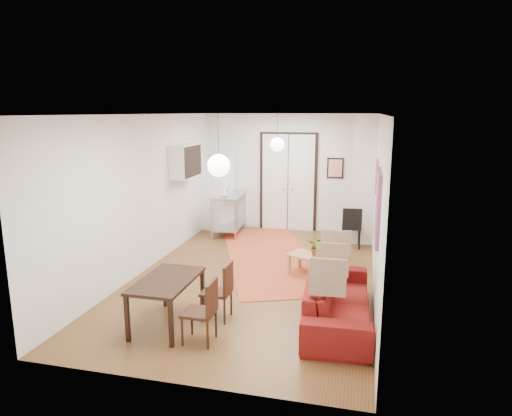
% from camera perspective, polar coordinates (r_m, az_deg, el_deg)
% --- Properties ---
extents(floor, '(7.00, 7.00, 0.00)m').
position_cam_1_polar(floor, '(8.45, -0.11, -8.44)').
color(floor, brown).
rests_on(floor, ground).
extents(ceiling, '(4.20, 7.00, 0.02)m').
position_cam_1_polar(ceiling, '(7.91, -0.12, 11.64)').
color(ceiling, white).
rests_on(ceiling, wall_back).
extents(wall_back, '(4.20, 0.02, 2.90)m').
position_cam_1_polar(wall_back, '(11.44, 4.09, 4.43)').
color(wall_back, silver).
rests_on(wall_back, floor).
extents(wall_front, '(4.20, 0.02, 2.90)m').
position_cam_1_polar(wall_front, '(4.83, -10.15, -6.26)').
color(wall_front, silver).
rests_on(wall_front, floor).
extents(wall_left, '(0.02, 7.00, 2.90)m').
position_cam_1_polar(wall_left, '(8.79, -13.54, 1.84)').
color(wall_left, silver).
rests_on(wall_left, floor).
extents(wall_right, '(0.02, 7.00, 2.90)m').
position_cam_1_polar(wall_right, '(7.83, 14.98, 0.55)').
color(wall_right, silver).
rests_on(wall_right, floor).
extents(double_doors, '(1.44, 0.06, 2.50)m').
position_cam_1_polar(double_doors, '(11.43, 4.04, 3.16)').
color(double_doors, white).
rests_on(double_doors, wall_back).
extents(stub_partition, '(0.50, 0.10, 2.90)m').
position_cam_1_polar(stub_partition, '(10.34, 13.36, 3.33)').
color(stub_partition, silver).
rests_on(stub_partition, floor).
extents(wall_cabinet, '(0.35, 1.00, 0.70)m').
position_cam_1_polar(wall_cabinet, '(10.00, -8.82, 5.83)').
color(wall_cabinet, white).
rests_on(wall_cabinet, wall_left).
extents(painting_popart, '(0.05, 1.00, 1.00)m').
position_cam_1_polar(painting_popart, '(6.57, 15.03, 0.17)').
color(painting_popart, red).
rests_on(painting_popart, wall_right).
extents(painting_abstract, '(0.05, 0.50, 0.60)m').
position_cam_1_polar(painting_abstract, '(8.56, 14.85, 3.88)').
color(painting_abstract, beige).
rests_on(painting_abstract, wall_right).
extents(poster_back, '(0.40, 0.03, 0.50)m').
position_cam_1_polar(poster_back, '(11.26, 9.88, 4.93)').
color(poster_back, red).
rests_on(poster_back, wall_back).
extents(print_left, '(0.03, 0.44, 0.54)m').
position_cam_1_polar(print_left, '(10.51, -8.55, 6.41)').
color(print_left, olive).
rests_on(print_left, wall_left).
extents(pendant_back, '(0.30, 0.30, 0.80)m').
position_cam_1_polar(pendant_back, '(9.89, 2.68, 7.93)').
color(pendant_back, white).
rests_on(pendant_back, ceiling).
extents(pendant_front, '(0.30, 0.30, 0.80)m').
position_cam_1_polar(pendant_front, '(6.03, -4.69, 5.32)').
color(pendant_front, white).
rests_on(pendant_front, ceiling).
extents(kilim_rug, '(3.17, 4.78, 0.01)m').
position_cam_1_polar(kilim_rug, '(9.50, 1.75, -6.07)').
color(kilim_rug, '#C55331').
rests_on(kilim_rug, floor).
extents(sofa, '(1.00, 2.32, 0.66)m').
position_cam_1_polar(sofa, '(6.69, 10.21, -11.22)').
color(sofa, maroon).
rests_on(sofa, floor).
extents(coffee_table, '(0.95, 0.76, 0.37)m').
position_cam_1_polar(coffee_table, '(8.46, 6.95, -6.22)').
color(coffee_table, tan).
rests_on(coffee_table, floor).
extents(potted_plant, '(0.41, 0.39, 0.36)m').
position_cam_1_polar(potted_plant, '(8.38, 7.67, -4.77)').
color(potted_plant, '#2E672E').
rests_on(potted_plant, coffee_table).
extents(kitchen_counter, '(0.74, 1.33, 0.98)m').
position_cam_1_polar(kitchen_counter, '(11.14, -3.42, 0.04)').
color(kitchen_counter, silver).
rests_on(kitchen_counter, floor).
extents(bowl, '(0.25, 0.25, 0.06)m').
position_cam_1_polar(bowl, '(10.79, -3.91, 1.60)').
color(bowl, silver).
rests_on(bowl, kitchen_counter).
extents(soap_bottle, '(0.10, 0.10, 0.20)m').
position_cam_1_polar(soap_bottle, '(11.31, -3.31, 2.47)').
color(soap_bottle, teal).
rests_on(soap_bottle, kitchen_counter).
extents(fridge, '(0.73, 0.73, 1.82)m').
position_cam_1_polar(fridge, '(11.61, -4.79, 1.84)').
color(fridge, white).
rests_on(fridge, floor).
extents(dining_table, '(0.70, 1.23, 0.68)m').
position_cam_1_polar(dining_table, '(6.52, -11.08, -9.32)').
color(dining_table, black).
rests_on(dining_table, floor).
extents(dining_chair_near, '(0.40, 0.57, 0.84)m').
position_cam_1_polar(dining_chair_near, '(6.73, -4.77, -9.55)').
color(dining_chair_near, '#391C12').
rests_on(dining_chair_near, floor).
extents(dining_chair_far, '(0.40, 0.57, 0.84)m').
position_cam_1_polar(dining_chair_far, '(6.12, -6.88, -11.86)').
color(dining_chair_far, '#391C12').
rests_on(dining_chair_far, floor).
extents(black_side_chair, '(0.44, 0.44, 0.91)m').
position_cam_1_polar(black_side_chair, '(10.34, 11.88, -1.81)').
color(black_side_chair, black).
rests_on(black_side_chair, floor).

